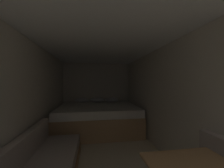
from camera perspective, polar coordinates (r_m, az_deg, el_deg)
name	(u,v)px	position (r m, az deg, el deg)	size (l,w,h in m)	color
ground_plane	(102,160)	(2.73, -4.29, -30.03)	(6.95, 6.95, 0.00)	beige
wall_back	(97,92)	(4.86, -6.59, -3.49)	(2.46, 0.05, 2.10)	beige
wall_left	(29,103)	(2.58, -32.25, -7.13)	(0.05, 4.95, 2.10)	beige
wall_right	(165,100)	(2.74, 21.80, -6.63)	(0.05, 4.95, 2.10)	beige
ceiling_slab	(102,42)	(2.46, -4.33, 17.83)	(2.46, 4.95, 0.05)	white
bed	(98,117)	(4.05, -6.07, -14.04)	(2.24, 1.76, 0.88)	tan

